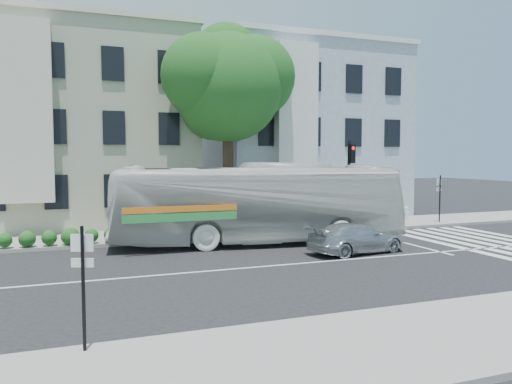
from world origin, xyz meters
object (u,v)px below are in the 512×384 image
sedan (356,238)px  fire_hydrant (406,213)px  near_sign_pole (83,271)px  bus (258,203)px  traffic_signal (350,173)px

sedan → fire_hydrant: size_ratio=5.18×
near_sign_pole → bus: bearing=76.9°
bus → traffic_signal: size_ratio=2.77×
bus → near_sign_pole: (-7.77, -10.95, -0.13)m
fire_hydrant → near_sign_pole: 23.64m
fire_hydrant → traffic_signal: bearing=-156.7°
sedan → bus: bearing=30.6°
bus → fire_hydrant: (10.86, 3.56, -1.27)m
near_sign_pole → traffic_signal: bearing=64.8°
bus → near_sign_pole: size_ratio=5.39×
sedan → near_sign_pole: 13.05m
sedan → near_sign_pole: (-10.71, -7.37, 1.09)m
bus → sedan: bus is taller
traffic_signal → near_sign_pole: bearing=-151.1°
bus → near_sign_pole: 13.43m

